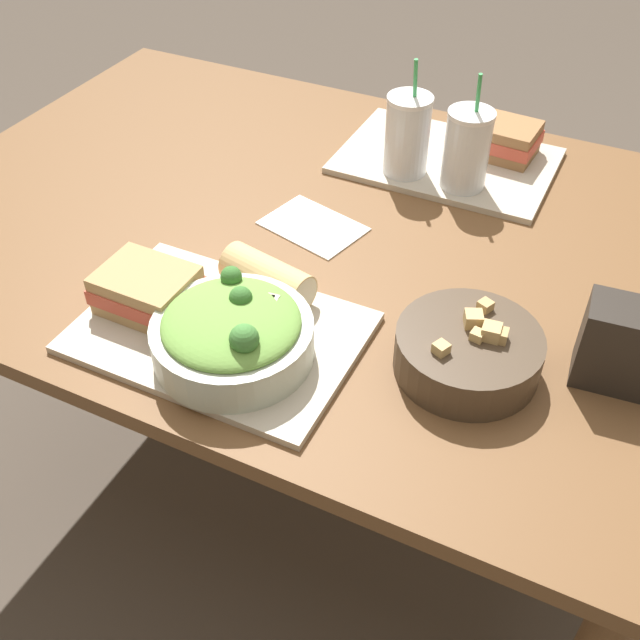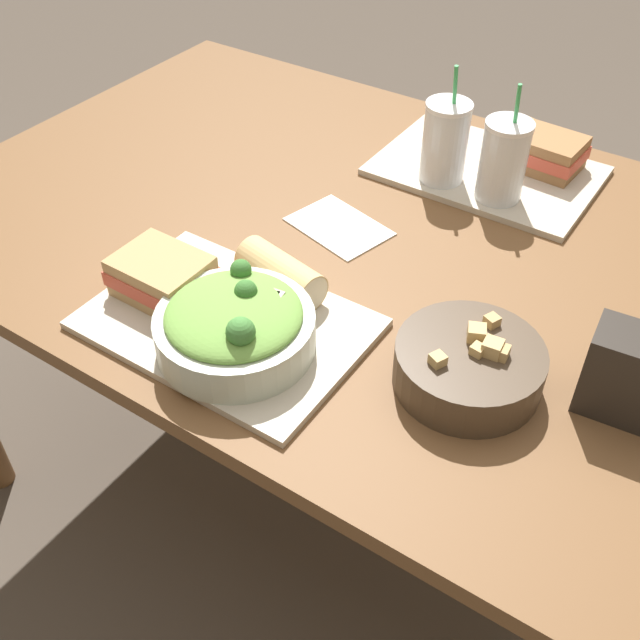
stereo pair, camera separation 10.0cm
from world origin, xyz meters
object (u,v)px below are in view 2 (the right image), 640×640
soup_bowl (469,365)px  drink_cup_red (503,163)px  baguette_far (543,141)px  napkin_folded (339,227)px  sandwich_near (162,276)px  salad_bowl (235,325)px  baguette_near (282,274)px  drink_cup_dark (445,144)px  chip_bag (634,376)px  sandwich_far (545,152)px

soup_bowl → drink_cup_red: bearing=108.7°
baguette_far → napkin_folded: baguette_far is taller
sandwich_near → napkin_folded: sandwich_near is taller
salad_bowl → baguette_near: size_ratio=1.46×
sandwich_near → drink_cup_dark: size_ratio=0.64×
sandwich_near → soup_bowl: bearing=12.2°
baguette_near → napkin_folded: (-0.03, 0.20, -0.04)m
baguette_near → drink_cup_red: bearing=-9.7°
soup_bowl → drink_cup_red: size_ratio=0.93×
baguette_far → drink_cup_red: drink_cup_red is taller
salad_bowl → chip_bag: chip_bag is taller
soup_bowl → napkin_folded: soup_bowl is taller
drink_cup_red → soup_bowl: bearing=-71.3°
drink_cup_red → chip_bag: size_ratio=1.69×
sandwich_far → drink_cup_red: size_ratio=0.66×
sandwich_far → chip_bag: chip_bag is taller
salad_bowl → baguette_far: bearing=78.2°
soup_bowl → drink_cup_red: 0.47m
napkin_folded → drink_cup_dark: bearing=70.3°
sandwich_near → drink_cup_red: (0.31, 0.54, 0.04)m
soup_bowl → napkin_folded: 0.41m
sandwich_far → chip_bag: (0.31, -0.52, 0.02)m
napkin_folded → baguette_far: bearing=63.6°
salad_bowl → sandwich_far: 0.73m
sandwich_near → baguette_far: 0.79m
soup_bowl → sandwich_near: soup_bowl is taller
napkin_folded → sandwich_near: bearing=-111.1°
sandwich_far → sandwich_near: bearing=-113.3°
soup_bowl → chip_bag: (0.19, 0.07, 0.03)m
baguette_near → baguette_far: (0.18, 0.62, 0.00)m
drink_cup_dark → baguette_far: bearing=56.3°
soup_bowl → drink_cup_dark: (-0.26, 0.44, 0.05)m
salad_bowl → baguette_near: 0.14m
baguette_far → napkin_folded: bearing=168.4°
baguette_far → drink_cup_dark: (-0.12, -0.18, 0.04)m
baguette_far → napkin_folded: (-0.20, -0.41, -0.04)m
salad_bowl → drink_cup_dark: size_ratio=1.02×
napkin_folded → salad_bowl: bearing=-82.1°
drink_cup_red → sandwich_near: bearing=-120.4°
sandwich_near → drink_cup_dark: (0.20, 0.54, 0.04)m
baguette_far → salad_bowl: bearing=-176.9°
napkin_folded → sandwich_far: bearing=58.8°
drink_cup_dark → drink_cup_red: bearing=0.0°
salad_bowl → sandwich_near: 0.17m
chip_bag → drink_cup_red: bearing=127.3°
salad_bowl → sandwich_near: salad_bowl is taller
baguette_far → chip_bag: chip_bag is taller
sandwich_near → baguette_far: (0.32, 0.72, -0.00)m
sandwich_near → sandwich_far: size_ratio=0.99×
drink_cup_red → drink_cup_dark: bearing=180.0°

